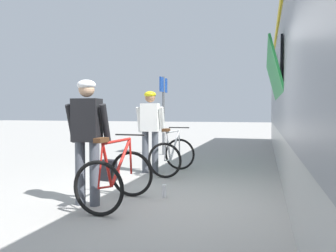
# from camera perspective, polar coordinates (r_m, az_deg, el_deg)

# --- Properties ---
(ground_plane) EXTENTS (80.00, 80.00, 0.00)m
(ground_plane) POSITION_cam_1_polar(r_m,az_deg,el_deg) (4.86, 0.93, -13.23)
(ground_plane) COLOR #A09E99
(cyclist_near_in_dark) EXTENTS (0.62, 0.33, 1.76)m
(cyclist_near_in_dark) POSITION_cam_1_polar(r_m,az_deg,el_deg) (4.72, -13.89, -0.77)
(cyclist_near_in_dark) COLOR #4C515B
(cyclist_near_in_dark) RESTS_ON ground
(cyclist_far_in_white) EXTENTS (0.62, 0.33, 1.76)m
(cyclist_far_in_white) POSITION_cam_1_polar(r_m,az_deg,el_deg) (7.05, -3.11, 0.31)
(cyclist_far_in_white) COLOR #4C515B
(cyclist_far_in_white) RESTS_ON ground
(bicycle_near_red) EXTENTS (0.73, 1.08, 0.99)m
(bicycle_near_red) POSITION_cam_1_polar(r_m,az_deg,el_deg) (4.70, -8.98, -8.76)
(bicycle_near_red) COLOR black
(bicycle_near_red) RESTS_ON ground
(bicycle_far_silver) EXTENTS (0.76, 1.10, 0.99)m
(bicycle_far_silver) POSITION_cam_1_polar(r_m,az_deg,el_deg) (7.01, 0.78, -5.04)
(bicycle_far_silver) COLOR black
(bicycle_far_silver) RESTS_ON ground
(backpack_on_platform) EXTENTS (0.30, 0.21, 0.40)m
(backpack_on_platform) POSITION_cam_1_polar(r_m,az_deg,el_deg) (6.43, -10.27, -7.58)
(backpack_on_platform) COLOR black
(backpack_on_platform) RESTS_ON ground
(water_bottle_near_the_bikes) EXTENTS (0.07, 0.07, 0.20)m
(water_bottle_near_the_bikes) POSITION_cam_1_polar(r_m,az_deg,el_deg) (5.12, -0.64, -11.25)
(water_bottle_near_the_bikes) COLOR silver
(water_bottle_near_the_bikes) RESTS_ON ground
(water_bottle_by_the_backpack) EXTENTS (0.07, 0.07, 0.19)m
(water_bottle_by_the_backpack) POSITION_cam_1_polar(r_m,az_deg,el_deg) (6.63, -8.66, -8.21)
(water_bottle_by_the_backpack) COLOR red
(water_bottle_by_the_backpack) RESTS_ON ground
(platform_sign_post) EXTENTS (0.08, 0.70, 2.40)m
(platform_sign_post) POSITION_cam_1_polar(r_m,az_deg,el_deg) (10.08, -0.78, 4.17)
(platform_sign_post) COLOR #595B60
(platform_sign_post) RESTS_ON ground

